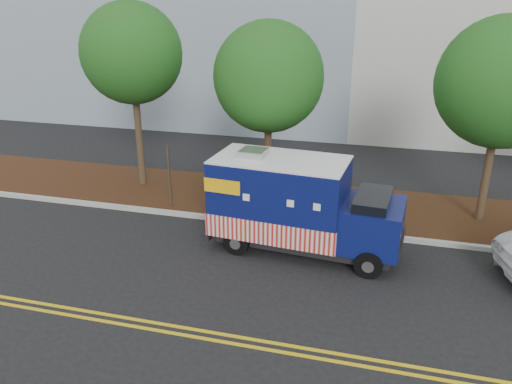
# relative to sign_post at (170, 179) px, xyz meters

# --- Properties ---
(ground) EXTENTS (120.00, 120.00, 0.00)m
(ground) POSITION_rel_sign_post_xyz_m (3.33, -1.82, -1.20)
(ground) COLOR black
(ground) RESTS_ON ground
(curb) EXTENTS (120.00, 0.18, 0.15)m
(curb) POSITION_rel_sign_post_xyz_m (3.33, -0.42, -1.12)
(curb) COLOR #9E9E99
(curb) RESTS_ON ground
(mulch_strip) EXTENTS (120.00, 4.00, 0.15)m
(mulch_strip) POSITION_rel_sign_post_xyz_m (3.33, 1.68, -1.12)
(mulch_strip) COLOR #301D0D
(mulch_strip) RESTS_ON ground
(centerline_near) EXTENTS (120.00, 0.10, 0.01)m
(centerline_near) POSITION_rel_sign_post_xyz_m (3.33, -6.27, -1.19)
(centerline_near) COLOR gold
(centerline_near) RESTS_ON ground
(centerline_far) EXTENTS (120.00, 0.10, 0.01)m
(centerline_far) POSITION_rel_sign_post_xyz_m (3.33, -6.52, -1.19)
(centerline_far) COLOR gold
(centerline_far) RESTS_ON ground
(tree_a) EXTENTS (3.71, 3.71, 7.08)m
(tree_a) POSITION_rel_sign_post_xyz_m (-2.06, 1.90, 4.00)
(tree_a) COLOR #38281C
(tree_a) RESTS_ON ground
(tree_b) EXTENTS (3.77, 3.77, 6.50)m
(tree_b) POSITION_rel_sign_post_xyz_m (3.18, 1.54, 3.41)
(tree_b) COLOR #38281C
(tree_b) RESTS_ON ground
(tree_c) EXTENTS (4.06, 4.06, 6.74)m
(tree_c) POSITION_rel_sign_post_xyz_m (10.51, 1.66, 3.50)
(tree_c) COLOR #38281C
(tree_c) RESTS_ON ground
(sign_post) EXTENTS (0.06, 0.06, 2.40)m
(sign_post) POSITION_rel_sign_post_xyz_m (0.00, 0.00, 0.00)
(sign_post) COLOR #473828
(sign_post) RESTS_ON ground
(food_truck) EXTENTS (5.86, 2.64, 3.00)m
(food_truck) POSITION_rel_sign_post_xyz_m (4.81, -1.72, 0.16)
(food_truck) COLOR black
(food_truck) RESTS_ON ground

